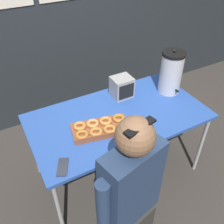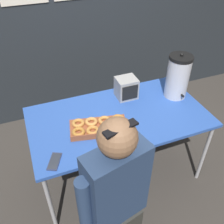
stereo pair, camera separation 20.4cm
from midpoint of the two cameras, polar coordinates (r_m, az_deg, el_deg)
ground_plane at (r=2.62m, az=3.58°, el=-13.23°), size 12.00×12.00×0.00m
back_wall at (r=2.89m, az=-6.19°, el=22.34°), size 6.00×0.11×2.50m
folding_table at (r=2.13m, az=4.29°, el=-1.87°), size 1.49×0.82×0.72m
donut_box at (r=1.96m, az=-0.03°, el=-3.41°), size 0.49×0.33×0.05m
coffee_urn at (r=2.34m, az=17.28°, el=7.68°), size 0.21×0.23×0.42m
cell_phone at (r=1.76m, az=-9.75°, el=-11.23°), size 0.13×0.17×0.01m
space_heater at (r=2.28m, az=5.87°, el=5.41°), size 0.18×0.17×0.19m
person_seated at (r=1.68m, az=4.64°, el=-19.54°), size 0.51×0.28×1.29m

